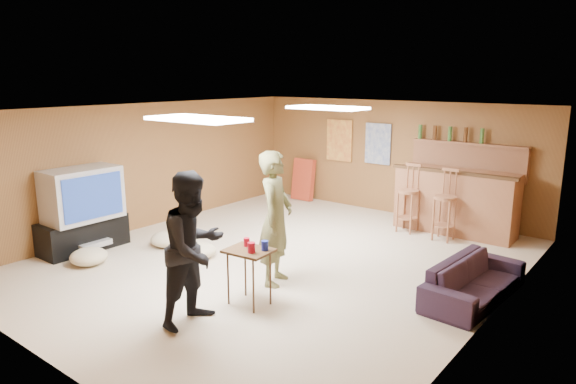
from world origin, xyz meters
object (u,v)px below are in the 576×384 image
Objects in this scene: tv_body at (82,194)px; tray_table at (249,277)px; person_black at (194,248)px; sofa at (474,281)px; bar_counter at (455,202)px; person_olive at (276,218)px.

tray_table is (3.30, 0.13, -0.56)m from tv_body.
tray_table is at bearing -16.13° from person_black.
tv_body is at bearing 113.92° from sofa.
sofa is (2.22, 2.45, -0.60)m from person_black.
bar_counter is 2.93× the size of tray_table.
person_olive reaches higher than tv_body.
bar_counter is at bearing -36.75° from person_olive.
person_black is 0.87m from tray_table.
bar_counter is 3.77m from person_olive.
sofa is at bearing -44.57° from person_black.
tray_table is at bearing 135.10° from sofa.
person_olive reaches higher than tray_table.
person_olive is (-1.03, -3.61, 0.32)m from bar_counter.
bar_counter is at bearing 78.80° from tray_table.
person_olive is at bearing -2.01° from person_black.
person_olive is at bearing 103.97° from tray_table.
tv_body is 0.66× the size of sofa.
bar_counter reaches higher than tray_table.
person_black reaches higher than tray_table.
person_olive is 1.39m from person_black.
tv_body is 0.63× the size of person_olive.
tray_table reaches higher than sofa.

